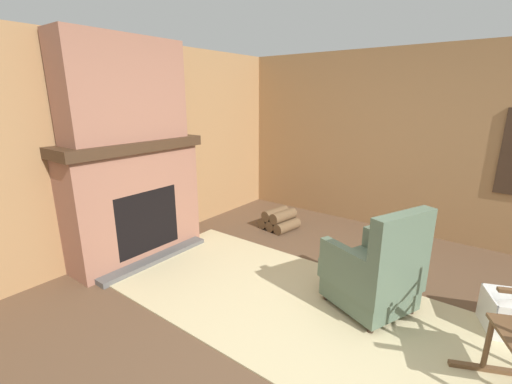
{
  "coord_description": "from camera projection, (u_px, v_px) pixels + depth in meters",
  "views": [
    {
      "loc": [
        0.91,
        -2.15,
        1.84
      ],
      "look_at": [
        -1.09,
        0.5,
        0.9
      ],
      "focal_mm": 24.0,
      "sensor_mm": 36.0,
      "label": 1
    }
  ],
  "objects": [
    {
      "name": "ground_plane",
      "position": [
        328.0,
        339.0,
        2.68
      ],
      "size": [
        14.0,
        14.0,
        0.0
      ],
      "primitive_type": "plane",
      "color": "brown"
    },
    {
      "name": "chimney_breast",
      "position": [
        124.0,
        90.0,
        3.59
      ],
      "size": [
        0.39,
        1.34,
        1.07
      ],
      "color": "#93604C",
      "rests_on": "fireplace_hearth"
    },
    {
      "name": "armchair",
      "position": [
        375.0,
        274.0,
        2.96
      ],
      "size": [
        0.86,
        0.83,
        0.98
      ],
      "rotation": [
        0.0,
        0.0,
        2.74
      ],
      "color": "#516651",
      "rests_on": "ground"
    },
    {
      "name": "area_rug",
      "position": [
        297.0,
        306.0,
        3.09
      ],
      "size": [
        3.81,
        1.69,
        0.01
      ],
      "color": "#C6B789",
      "rests_on": "ground"
    },
    {
      "name": "wood_panel_wall_back",
      "position": [
        428.0,
        145.0,
        4.41
      ],
      "size": [
        5.96,
        0.09,
        2.45
      ],
      "color": "#9E7247",
      "rests_on": "ground"
    },
    {
      "name": "wood_panel_wall_left",
      "position": [
        117.0,
        151.0,
        3.92
      ],
      "size": [
        0.06,
        5.96,
        2.45
      ],
      "color": "#9E7247",
      "rests_on": "ground"
    },
    {
      "name": "fireplace_hearth",
      "position": [
        136.0,
        201.0,
        3.92
      ],
      "size": [
        0.66,
        1.63,
        1.37
      ],
      "color": "#93604C",
      "rests_on": "ground"
    },
    {
      "name": "storage_case",
      "position": [
        166.0,
        130.0,
        4.16
      ],
      "size": [
        0.17,
        0.25,
        0.15
      ],
      "color": "gray",
      "rests_on": "fireplace_hearth"
    },
    {
      "name": "decorative_plate_on_mantel",
      "position": [
        126.0,
        127.0,
        3.76
      ],
      "size": [
        0.07,
        0.29,
        0.29
      ],
      "color": "#336093",
      "rests_on": "fireplace_hearth"
    },
    {
      "name": "oil_lamp_vase",
      "position": [
        78.0,
        136.0,
        3.34
      ],
      "size": [
        0.11,
        0.11,
        0.26
      ],
      "color": "#99B29E",
      "rests_on": "fireplace_hearth"
    },
    {
      "name": "firewood_stack",
      "position": [
        279.0,
        220.0,
        4.88
      ],
      "size": [
        0.52,
        0.49,
        0.28
      ],
      "rotation": [
        0.0,
        0.0,
        -0.16
      ],
      "color": "brown",
      "rests_on": "ground"
    }
  ]
}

